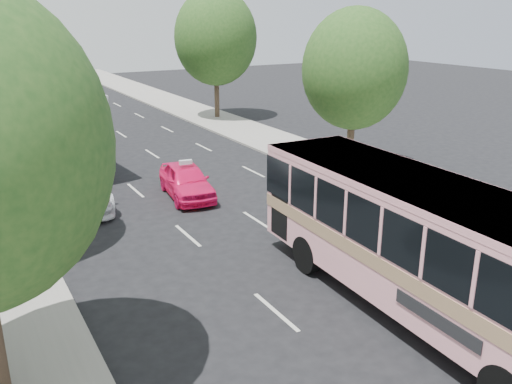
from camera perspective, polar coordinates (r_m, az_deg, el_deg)
ground at (r=17.23m, az=3.98°, el=-7.89°), size 120.00×120.00×0.00m
sidewalk_right at (r=37.78m, az=-2.11°, el=6.83°), size 4.00×90.00×0.12m
tree_right_near at (r=27.21m, az=10.55°, el=13.00°), size 5.10×5.10×7.95m
tree_right_far at (r=40.83m, az=-4.15°, el=16.24°), size 6.00×6.00×9.35m
pink_bus at (r=14.44m, az=17.08°, el=-4.38°), size 3.25×11.32×3.58m
pink_taxi at (r=23.53m, az=-7.34°, el=1.21°), size 2.28×4.48×1.46m
white_pickup at (r=23.46m, az=-18.20°, el=0.56°), size 2.88×5.77×1.61m
tour_coach_front at (r=31.50m, az=-21.96°, el=7.69°), size 4.17×14.02×4.13m
tour_coach_rear at (r=42.53m, az=-24.27°, el=9.61°), size 3.28×12.87×3.82m
taxi_roof_sign at (r=23.30m, az=-7.42°, el=3.13°), size 0.57×0.25×0.18m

